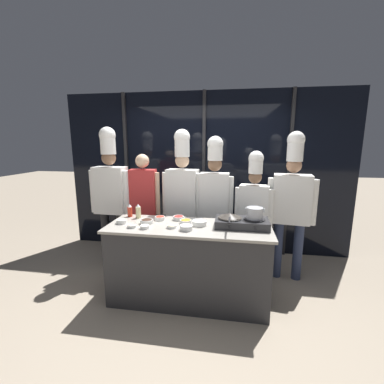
# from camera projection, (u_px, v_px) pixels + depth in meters

# --- Properties ---
(ground_plane) EXTENTS (24.00, 24.00, 0.00)m
(ground_plane) POSITION_uv_depth(u_px,v_px,m) (189.00, 298.00, 3.15)
(ground_plane) COLOR gray
(window_wall_back) EXTENTS (4.84, 0.09, 2.70)m
(window_wall_back) POSITION_uv_depth(u_px,v_px,m) (204.00, 174.00, 4.38)
(window_wall_back) COLOR black
(window_wall_back) RESTS_ON ground_plane
(demo_counter) EXTENTS (1.89, 0.69, 0.93)m
(demo_counter) POSITION_uv_depth(u_px,v_px,m) (189.00, 263.00, 3.06)
(demo_counter) COLOR #2D2D30
(demo_counter) RESTS_ON ground_plane
(portable_stove) EXTENTS (0.60, 0.34, 0.10)m
(portable_stove) POSITION_uv_depth(u_px,v_px,m) (242.00, 223.00, 2.92)
(portable_stove) COLOR #28282B
(portable_stove) RESTS_ON demo_counter
(frying_pan) EXTENTS (0.27, 0.47, 0.05)m
(frying_pan) POSITION_uv_depth(u_px,v_px,m) (230.00, 216.00, 2.92)
(frying_pan) COLOR #38332D
(frying_pan) RESTS_ON portable_stove
(stock_pot) EXTENTS (0.21, 0.18, 0.13)m
(stock_pot) POSITION_uv_depth(u_px,v_px,m) (255.00, 213.00, 2.87)
(stock_pot) COLOR #B7BABF
(stock_pot) RESTS_ON portable_stove
(squeeze_bottle_oil) EXTENTS (0.06, 0.06, 0.18)m
(squeeze_bottle_oil) POSITION_uv_depth(u_px,v_px,m) (138.00, 211.00, 3.25)
(squeeze_bottle_oil) COLOR beige
(squeeze_bottle_oil) RESTS_ON demo_counter
(squeeze_bottle_chili) EXTENTS (0.06, 0.06, 0.16)m
(squeeze_bottle_chili) POSITION_uv_depth(u_px,v_px,m) (130.00, 211.00, 3.32)
(squeeze_bottle_chili) COLOR red
(squeeze_bottle_chili) RESTS_ON demo_counter
(prep_bowl_soy_glaze) EXTENTS (0.15, 0.15, 0.05)m
(prep_bowl_soy_glaze) POSITION_uv_depth(u_px,v_px,m) (147.00, 221.00, 3.03)
(prep_bowl_soy_glaze) COLOR white
(prep_bowl_soy_glaze) RESTS_ON demo_counter
(prep_bowl_shrimp) EXTENTS (0.10, 0.10, 0.03)m
(prep_bowl_shrimp) POSITION_uv_depth(u_px,v_px,m) (132.00, 226.00, 2.91)
(prep_bowl_shrimp) COLOR white
(prep_bowl_shrimp) RESTS_ON demo_counter
(prep_bowl_garlic) EXTENTS (0.10, 0.10, 0.04)m
(prep_bowl_garlic) POSITION_uv_depth(u_px,v_px,m) (145.00, 227.00, 2.87)
(prep_bowl_garlic) COLOR white
(prep_bowl_garlic) RESTS_ON demo_counter
(prep_bowl_ginger) EXTENTS (0.11, 0.11, 0.04)m
(prep_bowl_ginger) POSITION_uv_depth(u_px,v_px,m) (172.00, 226.00, 2.89)
(prep_bowl_ginger) COLOR white
(prep_bowl_ginger) RESTS_ON demo_counter
(prep_bowl_noodles) EXTENTS (0.12, 0.12, 0.05)m
(prep_bowl_noodles) POSITION_uv_depth(u_px,v_px,m) (122.00, 221.00, 3.05)
(prep_bowl_noodles) COLOR white
(prep_bowl_noodles) RESTS_ON demo_counter
(prep_bowl_rice) EXTENTS (0.14, 0.14, 0.06)m
(prep_bowl_rice) POSITION_uv_depth(u_px,v_px,m) (186.00, 227.00, 2.82)
(prep_bowl_rice) COLOR white
(prep_bowl_rice) RESTS_ON demo_counter
(prep_bowl_chicken) EXTENTS (0.17, 0.17, 0.06)m
(prep_bowl_chicken) POSITION_uv_depth(u_px,v_px,m) (199.00, 223.00, 2.97)
(prep_bowl_chicken) COLOR white
(prep_bowl_chicken) RESTS_ON demo_counter
(prep_bowl_carrots) EXTENTS (0.14, 0.14, 0.05)m
(prep_bowl_carrots) POSITION_uv_depth(u_px,v_px,m) (186.00, 221.00, 3.05)
(prep_bowl_carrots) COLOR white
(prep_bowl_carrots) RESTS_ON demo_counter
(prep_bowl_bell_pepper) EXTENTS (0.14, 0.14, 0.05)m
(prep_bowl_bell_pepper) POSITION_uv_depth(u_px,v_px,m) (178.00, 218.00, 3.19)
(prep_bowl_bell_pepper) COLOR white
(prep_bowl_bell_pepper) RESTS_ON demo_counter
(prep_bowl_chili_flakes) EXTENTS (0.13, 0.13, 0.05)m
(prep_bowl_chili_flakes) POSITION_uv_depth(u_px,v_px,m) (160.00, 218.00, 3.18)
(prep_bowl_chili_flakes) COLOR white
(prep_bowl_chili_flakes) RESTS_ON demo_counter
(serving_spoon_solid) EXTENTS (0.22, 0.11, 0.02)m
(serving_spoon_solid) POSITION_uv_depth(u_px,v_px,m) (197.00, 219.00, 3.22)
(serving_spoon_solid) COLOR #B2B5BA
(serving_spoon_solid) RESTS_ON demo_counter
(chef_head) EXTENTS (0.61, 0.26, 2.09)m
(chef_head) POSITION_uv_depth(u_px,v_px,m) (111.00, 189.00, 3.76)
(chef_head) COLOR #232326
(chef_head) RESTS_ON ground_plane
(person_guest) EXTENTS (0.49, 0.23, 1.72)m
(person_guest) POSITION_uv_depth(u_px,v_px,m) (144.00, 199.00, 3.77)
(person_guest) COLOR #232326
(person_guest) RESTS_ON ground_plane
(chef_sous) EXTENTS (0.58, 0.28, 2.06)m
(chef_sous) POSITION_uv_depth(u_px,v_px,m) (182.00, 191.00, 3.69)
(chef_sous) COLOR #4C4C51
(chef_sous) RESTS_ON ground_plane
(chef_line) EXTENTS (0.53, 0.22, 1.97)m
(chef_line) POSITION_uv_depth(u_px,v_px,m) (214.00, 194.00, 3.61)
(chef_line) COLOR #4C4C51
(chef_line) RESTS_ON ground_plane
(chef_pastry) EXTENTS (0.50, 0.27, 1.77)m
(chef_pastry) POSITION_uv_depth(u_px,v_px,m) (254.00, 206.00, 3.46)
(chef_pastry) COLOR #232326
(chef_pastry) RESTS_ON ground_plane
(chef_apprentice) EXTENTS (0.63, 0.31, 2.02)m
(chef_apprentice) POSITION_uv_depth(u_px,v_px,m) (291.00, 199.00, 3.42)
(chef_apprentice) COLOR #2D3856
(chef_apprentice) RESTS_ON ground_plane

